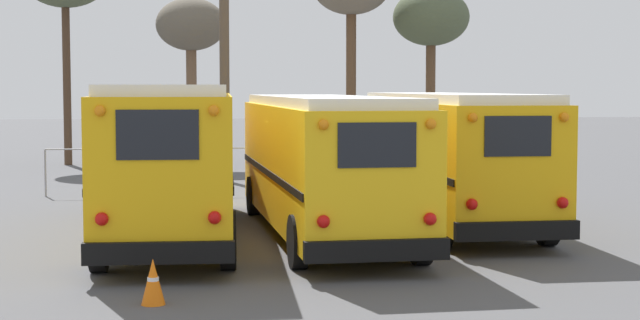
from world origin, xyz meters
TOP-DOWN VIEW (x-y plane):
  - ground_plane at (0.00, 0.00)m, footprint 160.00×160.00m
  - school_bus_0 at (-3.21, -1.04)m, footprint 2.74×10.53m
  - school_bus_1 at (0.00, -1.16)m, footprint 2.98×10.42m
  - school_bus_2 at (3.21, 0.47)m, footprint 2.61×9.90m
  - utility_pole at (-1.80, 11.48)m, footprint 1.80×0.33m
  - bare_tree_2 at (6.81, 17.44)m, footprint 3.14×3.14m
  - bare_tree_3 at (-2.97, 18.39)m, footprint 2.86×2.86m
  - fence_line at (0.00, 7.48)m, footprint 14.47×0.06m
  - traffic_cone at (-3.37, -7.58)m, footprint 0.36×0.36m

SIDE VIEW (x-z plane):
  - ground_plane at x=0.00m, z-range 0.00..0.00m
  - traffic_cone at x=-3.37m, z-range 0.00..0.69m
  - fence_line at x=0.00m, z-range 0.27..1.69m
  - school_bus_1 at x=0.00m, z-range 0.14..3.18m
  - school_bus_2 at x=3.21m, z-range 0.14..3.22m
  - school_bus_0 at x=-3.21m, z-range 0.15..3.42m
  - utility_pole at x=-1.80m, z-range 0.12..9.38m
  - bare_tree_3 at x=-2.97m, z-range 2.20..9.06m
  - bare_tree_2 at x=6.81m, z-range 2.34..9.63m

